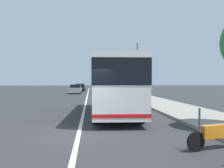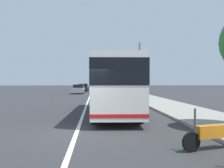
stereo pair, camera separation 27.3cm
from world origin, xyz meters
name	(u,v)px [view 2 (the right image)]	position (x,y,z in m)	size (l,w,h in m)	color
ground_plane	(76,133)	(0.00, 0.00, 0.00)	(220.00, 220.00, 0.00)	#2D2D30
sidewalk_curb	(166,105)	(10.00, -6.61, 0.07)	(110.00, 3.60, 0.14)	gray
lane_divider_line	(86,106)	(10.00, 0.00, 0.00)	(110.00, 0.16, 0.01)	silver
coach_bus	(115,83)	(5.38, -1.92, 1.91)	(10.26, 2.88, 3.27)	silver
motorcycle_far_end	(215,134)	(-2.44, -4.24, 0.46)	(0.66, 2.20, 1.24)	black
car_far_distant	(79,89)	(30.05, 1.99, 0.70)	(4.53, 1.93, 1.49)	gray
car_behind_bus	(84,88)	(39.17, 1.60, 0.74)	(4.24, 1.98, 1.54)	black
utility_pole	(140,70)	(18.93, -6.07, 3.32)	(0.20, 0.20, 6.64)	slate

